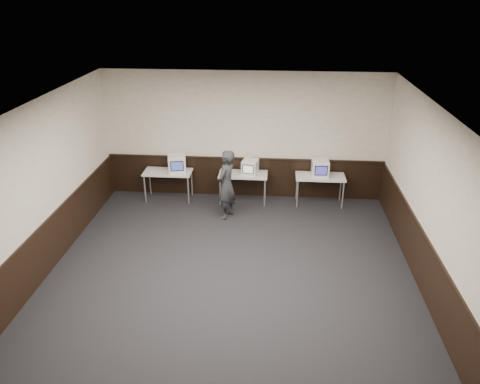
{
  "coord_description": "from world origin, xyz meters",
  "views": [
    {
      "loc": [
        0.77,
        -7.13,
        5.09
      ],
      "look_at": [
        0.08,
        1.6,
        1.15
      ],
      "focal_mm": 35.0,
      "sensor_mm": 36.0,
      "label": 1
    }
  ],
  "objects_px": {
    "desk_right": "(320,179)",
    "emac_left": "(177,164)",
    "desk_left": "(168,174)",
    "emac_right": "(320,168)",
    "person": "(226,185)",
    "emac_center": "(250,167)",
    "desk_center": "(243,176)"
  },
  "relations": [
    {
      "from": "emac_left",
      "to": "person",
      "type": "xyz_separation_m",
      "value": [
        1.34,
        -0.9,
        -0.14
      ]
    },
    {
      "from": "emac_left",
      "to": "desk_center",
      "type": "bearing_deg",
      "value": -13.15
    },
    {
      "from": "desk_left",
      "to": "emac_center",
      "type": "xyz_separation_m",
      "value": [
        2.07,
        -0.02,
        0.26
      ]
    },
    {
      "from": "desk_left",
      "to": "desk_right",
      "type": "distance_m",
      "value": 3.8
    },
    {
      "from": "desk_left",
      "to": "emac_right",
      "type": "xyz_separation_m",
      "value": [
        3.78,
        -0.0,
        0.28
      ]
    },
    {
      "from": "desk_left",
      "to": "person",
      "type": "xyz_separation_m",
      "value": [
        1.58,
        -0.9,
        0.15
      ]
    },
    {
      "from": "desk_left",
      "to": "desk_center",
      "type": "xyz_separation_m",
      "value": [
        1.9,
        0.0,
        0.0
      ]
    },
    {
      "from": "desk_center",
      "to": "emac_center",
      "type": "relative_size",
      "value": 2.66
    },
    {
      "from": "emac_left",
      "to": "emac_right",
      "type": "height_order",
      "value": "emac_left"
    },
    {
      "from": "desk_center",
      "to": "person",
      "type": "height_order",
      "value": "person"
    },
    {
      "from": "emac_left",
      "to": "person",
      "type": "bearing_deg",
      "value": -47.13
    },
    {
      "from": "emac_left",
      "to": "emac_right",
      "type": "distance_m",
      "value": 3.54
    },
    {
      "from": "desk_center",
      "to": "emac_center",
      "type": "distance_m",
      "value": 0.31
    },
    {
      "from": "desk_right",
      "to": "emac_left",
      "type": "relative_size",
      "value": 2.24
    },
    {
      "from": "emac_right",
      "to": "person",
      "type": "height_order",
      "value": "person"
    },
    {
      "from": "emac_center",
      "to": "person",
      "type": "bearing_deg",
      "value": -107.89
    },
    {
      "from": "desk_center",
      "to": "emac_center",
      "type": "bearing_deg",
      "value": -7.02
    },
    {
      "from": "desk_right",
      "to": "emac_right",
      "type": "xyz_separation_m",
      "value": [
        -0.02,
        -0.0,
        0.28
      ]
    },
    {
      "from": "person",
      "to": "emac_center",
      "type": "bearing_deg",
      "value": 171.97
    },
    {
      "from": "desk_center",
      "to": "desk_right",
      "type": "distance_m",
      "value": 1.9
    },
    {
      "from": "desk_right",
      "to": "desk_left",
      "type": "bearing_deg",
      "value": 180.0
    },
    {
      "from": "emac_left",
      "to": "emac_center",
      "type": "xyz_separation_m",
      "value": [
        1.83,
        -0.02,
        -0.03
      ]
    },
    {
      "from": "emac_right",
      "to": "desk_right",
      "type": "bearing_deg",
      "value": 0.93
    },
    {
      "from": "desk_center",
      "to": "emac_left",
      "type": "height_order",
      "value": "emac_left"
    },
    {
      "from": "emac_left",
      "to": "emac_center",
      "type": "relative_size",
      "value": 1.19
    },
    {
      "from": "emac_center",
      "to": "desk_center",
      "type": "bearing_deg",
      "value": -175.63
    },
    {
      "from": "desk_left",
      "to": "emac_center",
      "type": "distance_m",
      "value": 2.09
    },
    {
      "from": "desk_left",
      "to": "emac_left",
      "type": "height_order",
      "value": "emac_left"
    },
    {
      "from": "desk_right",
      "to": "emac_center",
      "type": "height_order",
      "value": "emac_center"
    },
    {
      "from": "emac_center",
      "to": "person",
      "type": "relative_size",
      "value": 0.27
    },
    {
      "from": "emac_center",
      "to": "emac_right",
      "type": "height_order",
      "value": "emac_right"
    },
    {
      "from": "emac_left",
      "to": "desk_right",
      "type": "bearing_deg",
      "value": -13.16
    }
  ]
}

